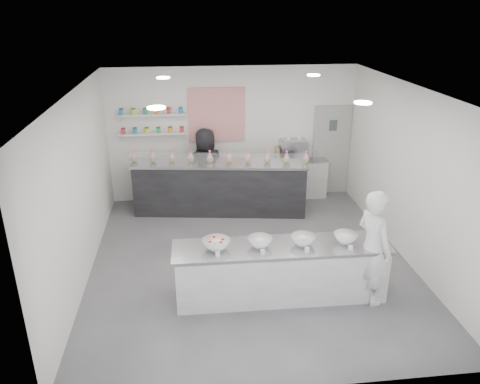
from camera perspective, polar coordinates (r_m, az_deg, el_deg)
name	(u,v)px	position (r m, az deg, el deg)	size (l,w,h in m)	color
floor	(250,261)	(8.39, 1.25, -8.36)	(6.00, 6.00, 0.00)	#515156
ceiling	(252,90)	(7.33, 1.44, 12.27)	(6.00, 6.00, 0.00)	white
back_wall	(233,134)	(10.57, -0.92, 7.05)	(5.50, 5.50, 0.00)	white
left_wall	(80,189)	(7.86, -18.94, 0.35)	(6.00, 6.00, 0.00)	white
right_wall	(409,175)	(8.54, 19.94, 1.95)	(6.00, 6.00, 0.00)	white
back_door	(331,150)	(11.12, 11.03, 5.00)	(0.88, 0.04, 2.10)	#9C9C99
pattern_panel	(217,115)	(10.41, -2.86, 9.34)	(1.25, 0.03, 1.20)	red
jar_shelf_lower	(153,134)	(10.42, -10.55, 7.02)	(1.45, 0.22, 0.04)	silver
jar_shelf_upper	(152,114)	(10.32, -10.72, 9.27)	(1.45, 0.22, 0.04)	silver
preserve_jars	(152,121)	(10.33, -10.67, 8.49)	(1.45, 0.10, 0.56)	red
downlight_0	(156,108)	(6.29, -10.17, 10.08)	(0.24, 0.24, 0.02)	white
downlight_1	(363,103)	(6.73, 14.77, 10.48)	(0.24, 0.24, 0.02)	white
downlight_2	(163,78)	(8.85, -9.34, 13.58)	(0.24, 0.24, 0.02)	white
downlight_3	(314,75)	(9.17, 8.95, 13.90)	(0.24, 0.24, 0.02)	white
prep_counter	(281,271)	(7.27, 4.97, -9.61)	(3.26, 0.74, 0.89)	#B5B6B1
back_bar	(220,188)	(10.01, -2.46, 0.52)	(3.67, 0.67, 1.14)	black
sneeze_guard	(218,160)	(9.46, -2.66, 3.87)	(3.62, 0.02, 0.31)	white
espresso_ledge	(300,179)	(10.94, 7.34, 1.63)	(1.22, 0.39, 0.90)	#B5B6B1
espresso_machine	(294,151)	(10.68, 6.55, 5.03)	(0.61, 0.42, 0.46)	#93969E
cup_stacks	(280,155)	(10.64, 4.92, 4.57)	(0.24, 0.24, 0.30)	tan
prep_bowls	(282,241)	(7.01, 5.11, -6.01)	(2.32, 0.47, 0.15)	white
label_cards	(289,261)	(6.60, 6.04, -8.35)	(2.01, 0.04, 0.07)	white
cookie_bags	(219,157)	(9.77, -2.53, 4.34)	(3.75, 0.15, 0.27)	pink
woman_prep	(373,247)	(7.23, 15.90, -6.48)	(0.66, 0.43, 1.80)	silver
staff_left	(206,171)	(10.35, -4.18, 2.59)	(0.78, 0.60, 1.60)	black
staff_right	(206,168)	(10.33, -4.17, 3.00)	(0.86, 0.56, 1.75)	black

